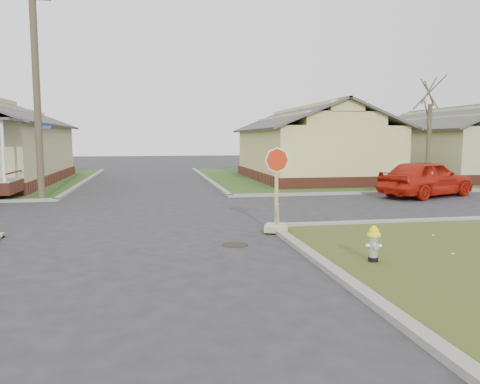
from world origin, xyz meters
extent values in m
plane|color=#28282A|center=(0.00, 0.00, 0.00)|extent=(120.00, 120.00, 0.00)
cube|color=#2A4C1B|center=(22.00, 18.00, 0.03)|extent=(37.00, 19.00, 0.05)
cylinder|color=black|center=(2.20, -0.50, 0.01)|extent=(0.64, 0.64, 0.01)
cube|color=brown|center=(10.00, 16.50, 0.30)|extent=(7.20, 11.20, 0.60)
cube|color=#E5D786|center=(10.00, 16.50, 1.90)|extent=(7.00, 11.00, 2.60)
cube|color=brown|center=(20.00, 16.50, 0.30)|extent=(7.20, 11.20, 0.60)
cube|color=#C5BD8E|center=(20.00, 16.50, 1.90)|extent=(7.00, 11.00, 2.60)
cylinder|color=#473B29|center=(-4.20, 8.90, 4.50)|extent=(0.28, 0.28, 9.00)
cylinder|color=#473B29|center=(14.00, 10.20, 2.15)|extent=(0.22, 0.22, 4.20)
cylinder|color=black|center=(4.67, -2.68, 0.10)|extent=(0.20, 0.20, 0.09)
cylinder|color=silver|center=(4.67, -2.68, 0.35)|extent=(0.17, 0.17, 0.42)
sphere|color=silver|center=(4.67, -2.68, 0.56)|extent=(0.17, 0.17, 0.17)
cylinder|color=#FFFA0D|center=(4.67, -2.68, 0.60)|extent=(0.27, 0.27, 0.05)
cylinder|color=#FFFA0D|center=(4.67, -2.68, 0.66)|extent=(0.20, 0.20, 0.09)
sphere|color=#FFFA0D|center=(4.67, -2.68, 0.72)|extent=(0.14, 0.14, 0.14)
cube|color=#9E8D55|center=(3.55, 0.72, 0.13)|extent=(0.63, 0.63, 0.15)
cube|color=#ABA79C|center=(3.55, 0.72, 0.22)|extent=(0.50, 0.50, 0.04)
cube|color=#9E8D55|center=(3.55, 0.72, 1.21)|extent=(0.09, 0.05, 2.12)
cylinder|color=red|center=(3.55, 0.68, 1.97)|extent=(0.57, 0.25, 0.61)
cylinder|color=white|center=(3.55, 0.69, 1.97)|extent=(0.64, 0.28, 0.69)
imported|color=#B51B0C|center=(12.07, 7.23, 0.81)|extent=(5.12, 3.56, 1.62)
camera|label=1|loc=(0.31, -11.30, 2.53)|focal=35.00mm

